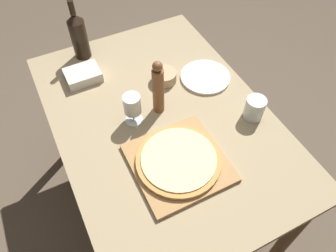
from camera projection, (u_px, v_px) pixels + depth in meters
name	position (u px, v px, depth m)	size (l,w,h in m)	color
ground_plane	(164.00, 195.00, 2.06)	(12.00, 12.00, 0.00)	brown
dining_table	(162.00, 131.00, 1.54)	(0.92, 1.33, 0.77)	#9E8966
cutting_board	(178.00, 162.00, 1.30)	(0.36, 0.36, 0.02)	#A87A47
pizza	(179.00, 160.00, 1.29)	(0.34, 0.34, 0.02)	#C68947
wine_bottle	(79.00, 35.00, 1.62)	(0.08, 0.08, 0.32)	black
pepper_mill	(158.00, 88.00, 1.38)	(0.05, 0.05, 0.28)	brown
wine_glass	(132.00, 105.00, 1.37)	(0.08, 0.08, 0.15)	silver
small_bowl	(164.00, 76.00, 1.58)	(0.12, 0.12, 0.05)	tan
drinking_tumbler	(255.00, 108.00, 1.42)	(0.09, 0.09, 0.10)	silver
dinner_plate	(205.00, 77.00, 1.61)	(0.24, 0.24, 0.01)	silver
food_container	(83.00, 75.00, 1.59)	(0.17, 0.13, 0.05)	beige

